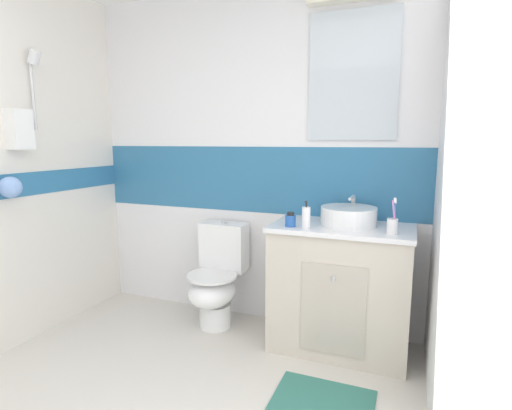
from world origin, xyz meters
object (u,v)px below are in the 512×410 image
at_px(sink_basin, 349,215).
at_px(soap_dispenser, 306,217).
at_px(toilet, 217,279).
at_px(hair_gel_jar, 290,220).
at_px(toothbrush_cup, 393,225).

relative_size(sink_basin, soap_dispenser, 2.29).
xyz_separation_m(toilet, hair_gel_jar, (0.62, -0.16, 0.53)).
height_order(toilet, hair_gel_jar, hair_gel_jar).
bearing_deg(hair_gel_jar, soap_dispenser, -8.65).
xyz_separation_m(sink_basin, toothbrush_cup, (0.28, -0.17, -0.01)).
xyz_separation_m(soap_dispenser, hair_gel_jar, (-0.11, 0.02, -0.03)).
xyz_separation_m(toilet, soap_dispenser, (0.73, -0.18, 0.56)).
distance_m(sink_basin, toilet, 1.11).
bearing_deg(toothbrush_cup, hair_gel_jar, -178.75).
height_order(soap_dispenser, hair_gel_jar, soap_dispenser).
bearing_deg(toilet, soap_dispenser, -13.62).
bearing_deg(hair_gel_jar, toothbrush_cup, 1.25).
xyz_separation_m(sink_basin, toilet, (-0.96, -0.03, -0.55)).
bearing_deg(toilet, sink_basin, 1.61).
distance_m(soap_dispenser, hair_gel_jar, 0.11).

